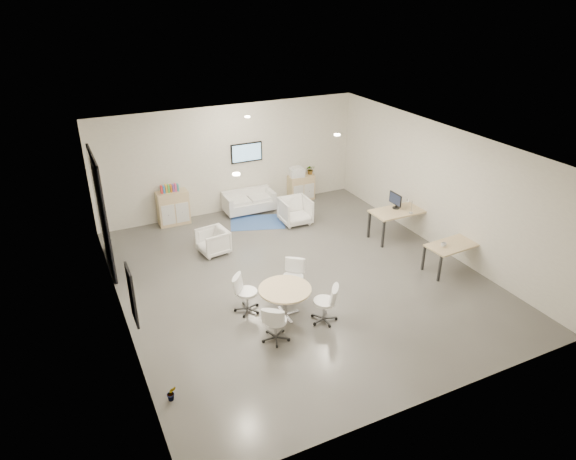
% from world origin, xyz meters
% --- Properties ---
extents(room_shell, '(9.60, 10.60, 4.80)m').
position_xyz_m(room_shell, '(0.00, 0.00, 1.60)').
color(room_shell, '#4E4B47').
rests_on(room_shell, ground).
extents(glass_door, '(0.09, 1.90, 2.85)m').
position_xyz_m(glass_door, '(-3.95, 2.51, 1.50)').
color(glass_door, black).
rests_on(glass_door, room_shell).
extents(artwork, '(0.05, 0.54, 1.04)m').
position_xyz_m(artwork, '(-3.97, -1.60, 1.55)').
color(artwork, black).
rests_on(artwork, room_shell).
extents(wall_tv, '(0.98, 0.06, 0.58)m').
position_xyz_m(wall_tv, '(0.50, 4.46, 1.75)').
color(wall_tv, black).
rests_on(wall_tv, room_shell).
extents(ceiling_spots, '(3.14, 4.14, 0.03)m').
position_xyz_m(ceiling_spots, '(-0.20, 0.83, 3.18)').
color(ceiling_spots, '#FFEAC6').
rests_on(ceiling_spots, room_shell).
extents(sideboard_left, '(0.87, 0.45, 0.98)m').
position_xyz_m(sideboard_left, '(-1.88, 4.25, 0.49)').
color(sideboard_left, tan).
rests_on(sideboard_left, room_shell).
extents(sideboard_right, '(0.82, 0.40, 0.82)m').
position_xyz_m(sideboard_right, '(2.24, 4.28, 0.41)').
color(sideboard_right, tan).
rests_on(sideboard_right, room_shell).
extents(books, '(0.50, 0.14, 0.22)m').
position_xyz_m(books, '(-1.93, 4.25, 1.09)').
color(books, red).
rests_on(books, sideboard_left).
extents(printer, '(0.49, 0.43, 0.31)m').
position_xyz_m(printer, '(2.09, 4.28, 0.96)').
color(printer, white).
rests_on(printer, sideboard_right).
extents(loveseat, '(1.51, 0.76, 0.56)m').
position_xyz_m(loveseat, '(0.37, 4.12, 0.31)').
color(loveseat, silver).
rests_on(loveseat, room_shell).
extents(blue_rug, '(1.79, 1.48, 0.01)m').
position_xyz_m(blue_rug, '(0.30, 3.27, 0.01)').
color(blue_rug, '#2E4E8E').
rests_on(blue_rug, room_shell).
extents(armchair_left, '(0.75, 0.78, 0.72)m').
position_xyz_m(armchair_left, '(-1.43, 2.03, 0.36)').
color(armchair_left, silver).
rests_on(armchair_left, room_shell).
extents(armchair_right, '(0.83, 0.78, 0.83)m').
position_xyz_m(armchair_right, '(1.28, 2.75, 0.42)').
color(armchair_right, silver).
rests_on(armchair_right, room_shell).
extents(desk_rear, '(1.54, 0.78, 0.80)m').
position_xyz_m(desk_rear, '(3.39, 0.74, 0.72)').
color(desk_rear, tan).
rests_on(desk_rear, room_shell).
extents(desk_front, '(1.39, 0.77, 0.70)m').
position_xyz_m(desk_front, '(3.49, -1.28, 0.63)').
color(desk_front, tan).
rests_on(desk_front, room_shell).
extents(monitor, '(0.20, 0.50, 0.44)m').
position_xyz_m(monitor, '(3.35, 0.89, 1.04)').
color(monitor, black).
rests_on(monitor, desk_rear).
extents(round_table, '(1.09, 1.09, 0.66)m').
position_xyz_m(round_table, '(-0.96, -1.26, 0.58)').
color(round_table, tan).
rests_on(round_table, room_shell).
extents(meeting_chairs, '(2.10, 2.10, 0.82)m').
position_xyz_m(meeting_chairs, '(-0.96, -1.26, 0.41)').
color(meeting_chairs, white).
rests_on(meeting_chairs, room_shell).
extents(plant_cabinet, '(0.34, 0.37, 0.24)m').
position_xyz_m(plant_cabinet, '(2.57, 4.27, 0.93)').
color(plant_cabinet, '#3F7F3F').
rests_on(plant_cabinet, sideboard_right).
extents(plant_floor, '(0.22, 0.32, 0.13)m').
position_xyz_m(plant_floor, '(-3.70, -2.63, 0.06)').
color(plant_floor, '#3F7F3F').
rests_on(plant_floor, room_shell).
extents(cup, '(0.14, 0.11, 0.12)m').
position_xyz_m(cup, '(3.16, -1.28, 0.77)').
color(cup, white).
rests_on(cup, desk_front).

